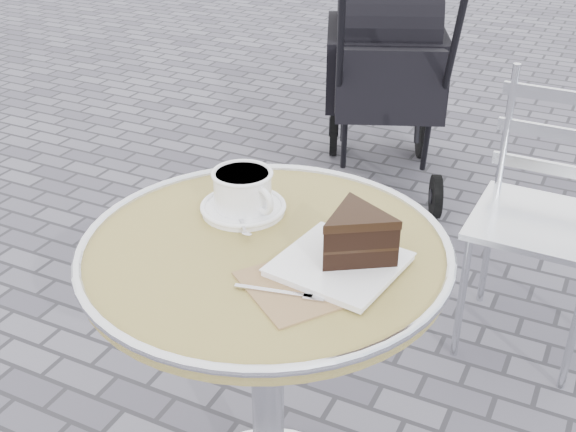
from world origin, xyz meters
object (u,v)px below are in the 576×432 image
at_px(cafe_table, 266,316).
at_px(bistro_chair, 550,184).
at_px(cappuccino_set, 243,194).
at_px(cake_plate_set, 352,243).
at_px(baby_stroller, 385,78).

bearing_deg(cafe_table, bistro_chair, 67.13).
bearing_deg(cappuccino_set, cake_plate_set, 3.43).
bearing_deg(baby_stroller, cafe_table, -100.77).
distance_m(cappuccino_set, baby_stroller, 1.76).
relative_size(cappuccino_set, bistro_chair, 0.23).
xyz_separation_m(cafe_table, bistro_chair, (0.41, 0.98, -0.05)).
xyz_separation_m(cafe_table, cappuccino_set, (-0.10, 0.10, 0.20)).
bearing_deg(cake_plate_set, baby_stroller, 115.08).
height_order(cappuccino_set, cake_plate_set, cake_plate_set).
xyz_separation_m(cappuccino_set, baby_stroller, (-0.28, 1.71, -0.31)).
bearing_deg(cafe_table, baby_stroller, 101.90).
relative_size(cake_plate_set, bistro_chair, 0.39).
distance_m(cafe_table, cappuccino_set, 0.25).
height_order(cafe_table, baby_stroller, baby_stroller).
height_order(cafe_table, cake_plate_set, cake_plate_set).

